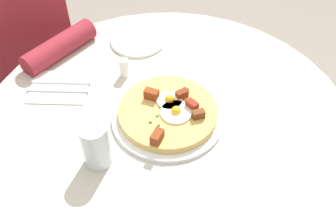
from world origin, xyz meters
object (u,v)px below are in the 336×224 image
dining_table (167,153)px  water_glass (96,145)px  knife (61,82)px  bread_plate (138,40)px  pizza_plate (169,116)px  breakfast_pizza (170,111)px  person_seated (25,69)px  fork (58,90)px  salt_shaker (124,68)px

dining_table → water_glass: size_ratio=8.23×
dining_table → knife: size_ratio=5.73×
bread_plate → water_glass: bearing=52.2°
pizza_plate → knife: pizza_plate is taller
pizza_plate → breakfast_pizza: size_ratio=1.15×
knife → water_glass: bearing=-60.2°
person_seated → fork: (-0.04, 0.42, 0.22)m
breakfast_pizza → knife: breakfast_pizza is taller
knife → salt_shaker: bearing=13.2°
dining_table → bread_plate: (-0.08, -0.34, 0.17)m
breakfast_pizza → pizza_plate: bearing=-42.8°
bread_plate → person_seated: bearing=-42.2°
fork → knife: same height
person_seated → water_glass: bearing=93.8°
bread_plate → knife: bearing=13.8°
dining_table → person_seated: size_ratio=0.91×
salt_shaker → water_glass: bearing=53.4°
breakfast_pizza → water_glass: size_ratio=2.14×
dining_table → pizza_plate: 0.17m
dining_table → breakfast_pizza: bearing=127.4°
bread_plate → breakfast_pizza: bearing=77.4°
pizza_plate → knife: (0.21, -0.28, 0.00)m
dining_table → knife: 0.39m
pizza_plate → bread_plate: pizza_plate is taller
pizza_plate → bread_plate: bearing=-102.8°
bread_plate → dining_table: bearing=76.4°
dining_table → person_seated: bearing=-68.1°
breakfast_pizza → salt_shaker: 0.22m
bread_plate → water_glass: (0.30, 0.39, 0.06)m
pizza_plate → salt_shaker: salt_shaker is taller
breakfast_pizza → knife: (0.22, -0.28, -0.02)m
dining_table → water_glass: bearing=11.8°
dining_table → salt_shaker: salt_shaker is taller
water_glass → breakfast_pizza: bearing=-170.0°
breakfast_pizza → salt_shaker: bearing=-81.5°
salt_shaker → breakfast_pizza: bearing=98.5°
bread_plate → pizza_plate: bearing=77.2°
person_seated → bread_plate: bearing=137.8°
breakfast_pizza → water_glass: bearing=10.0°
breakfast_pizza → fork: size_ratio=1.49×
person_seated → breakfast_pizza: person_seated is taller
bread_plate → water_glass: water_glass is taller
breakfast_pizza → fork: breakfast_pizza is taller
salt_shaker → fork: bearing=-8.3°
person_seated → salt_shaker: (-0.24, 0.45, 0.24)m
dining_table → fork: (0.23, -0.24, 0.18)m
pizza_plate → salt_shaker: bearing=-81.7°
fork → knife: 0.04m
pizza_plate → salt_shaker: size_ratio=5.16×
knife → salt_shaker: size_ratio=3.01×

